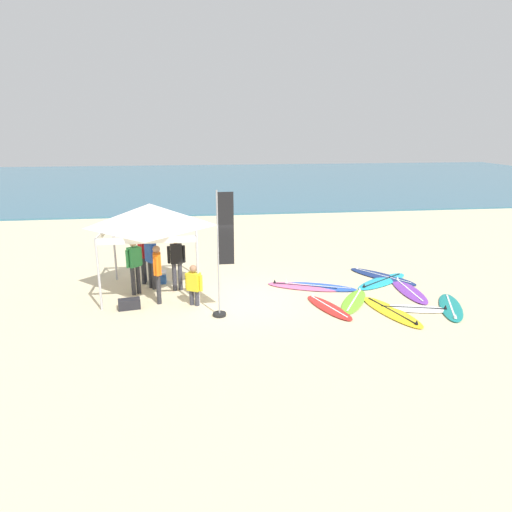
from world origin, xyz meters
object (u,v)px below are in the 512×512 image
surfboard_navy (382,276)px  cooler_box (159,277)px  surfboard_yellow (391,312)px  banner_flag (223,260)px  person_green (134,263)px  person_yellow (194,283)px  person_red (143,254)px  surfboard_cyan (382,281)px  canopy_tent (150,216)px  gear_bag_near_tent (129,304)px  person_black (177,260)px  surfboard_pink (304,287)px  person_orange (158,270)px  surfboard_white (414,309)px  surfboard_purple (409,290)px  surfboard_blue (317,287)px  surfboard_teal (451,307)px  person_blue (151,258)px  surfboard_red (329,307)px  surfboard_lime (354,301)px

surfboard_navy → cooler_box: bearing=176.8°
surfboard_yellow → banner_flag: 4.85m
person_green → person_yellow: 2.13m
person_red → surfboard_cyan: bearing=-7.3°
canopy_tent → gear_bag_near_tent: bearing=-114.1°
canopy_tent → person_black: (0.71, 0.03, -1.40)m
surfboard_yellow → person_green: 7.59m
surfboard_pink → person_orange: bearing=-171.4°
surfboard_white → person_yellow: (-6.07, 1.18, 0.62)m
surfboard_pink → surfboard_purple: bearing=-14.2°
surfboard_white → person_orange: size_ratio=1.26×
person_green → canopy_tent: bearing=16.1°
surfboard_yellow → gear_bag_near_tent: bearing=169.9°
surfboard_blue → banner_flag: size_ratio=0.74×
surfboard_white → surfboard_yellow: bearing=-169.9°
surfboard_blue → person_green: (-5.63, 0.19, 0.95)m
surfboard_pink → surfboard_teal: bearing=-31.4°
surfboard_blue → person_blue: person_blue is taller
surfboard_red → surfboard_white: bearing=-9.9°
person_orange → person_yellow: size_ratio=1.43×
person_black → surfboard_purple: bearing=-8.9°
surfboard_lime → person_green: (-6.35, 1.57, 0.95)m
surfboard_pink → person_blue: 4.91m
canopy_tent → surfboard_navy: size_ratio=1.15×
person_red → person_yellow: 2.72m
gear_bag_near_tent → person_black: bearing=46.2°
surfboard_blue → surfboard_pink: 0.40m
surfboard_teal → person_orange: 8.37m
surfboard_white → person_green: 8.22m
surfboard_white → person_green: (-7.83, 2.34, 0.95)m
person_green → banner_flag: banner_flag is taller
surfboard_navy → cooler_box: size_ratio=4.89×
person_green → gear_bag_near_tent: size_ratio=2.85×
surfboard_red → person_blue: size_ratio=1.23×
surfboard_purple → person_green: 8.46m
surfboard_purple → person_green: size_ratio=1.38×
surfboard_purple → cooler_box: cooler_box is taller
canopy_tent → surfboard_purple: 8.24m
surfboard_teal → surfboard_cyan: same height
surfboard_pink → person_yellow: (-3.47, -1.02, 0.62)m
surfboard_pink → canopy_tent: bearing=176.5°
person_red → gear_bag_near_tent: bearing=-95.4°
person_orange → person_black: 1.12m
surfboard_pink → person_green: 5.32m
person_orange → surfboard_white: bearing=-12.1°
surfboard_pink → person_red: bearing=167.2°
person_orange → person_black: size_ratio=1.00×
canopy_tent → person_orange: bearing=-78.1°
surfboard_red → surfboard_lime: bearing=22.5°
surfboard_red → person_red: person_red is taller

